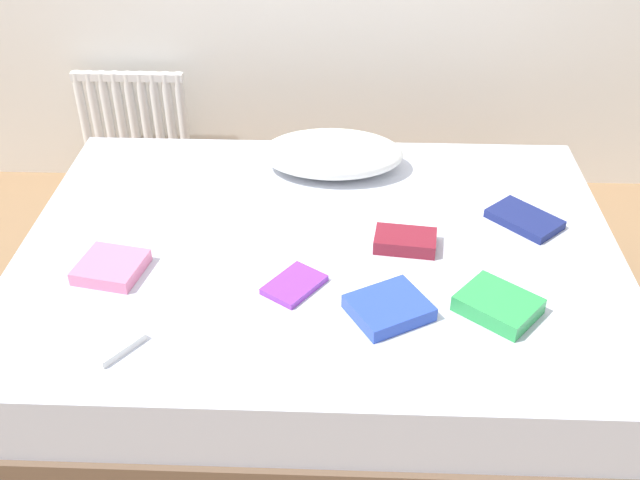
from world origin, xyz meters
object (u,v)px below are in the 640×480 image
textbook_navy (524,219)px  textbook_pink (111,267)px  bed (319,303)px  textbook_blue (389,308)px  textbook_purple (294,285)px  radiator (133,118)px  textbook_green (498,305)px  pillow (332,154)px  textbook_white (101,335)px  textbook_maroon (405,241)px

textbook_navy → textbook_pink: (-1.34, -0.33, 0.01)m
bed → textbook_blue: 0.49m
textbook_pink → textbook_blue: bearing=0.4°
textbook_purple → textbook_pink: size_ratio=0.94×
radiator → textbook_navy: 1.94m
textbook_purple → textbook_pink: 0.58m
textbook_navy → textbook_blue: (-0.48, -0.50, 0.01)m
radiator → textbook_navy: radiator is taller
radiator → textbook_purple: (0.86, -1.43, 0.15)m
textbook_purple → textbook_green: (0.60, -0.09, 0.02)m
bed → textbook_pink: size_ratio=10.51×
textbook_pink → pillow: bearing=56.8°
textbook_pink → textbook_white: bearing=-69.2°
textbook_pink → textbook_green: bearing=4.4°
textbook_green → textbook_maroon: bearing=167.8°
textbook_green → radiator: bearing=173.4°
textbook_navy → textbook_blue: textbook_blue is taller
textbook_navy → bed: bearing=-121.5°
bed → textbook_purple: textbook_purple is taller
bed → textbook_pink: 0.72m
bed → textbook_purple: (-0.07, -0.23, 0.26)m
textbook_white → textbook_blue: (0.80, 0.13, 0.01)m
radiator → textbook_white: size_ratio=2.43×
radiator → textbook_blue: bearing=-53.5°
textbook_purple → textbook_navy: size_ratio=0.77×
bed → textbook_navy: size_ratio=8.59×
pillow → textbook_blue: 0.87m
textbook_purple → textbook_white: 0.58m
radiator → pillow: 1.21m
pillow → textbook_navy: bearing=-27.6°
bed → textbook_green: (0.53, -0.32, 0.28)m
radiator → textbook_white: (0.34, -1.68, 0.15)m
textbook_white → textbook_green: size_ratio=1.00×
bed → textbook_maroon: size_ratio=10.07×
radiator → textbook_maroon: radiator is taller
pillow → textbook_navy: size_ratio=2.30×
pillow → textbook_pink: size_ratio=2.82×
pillow → textbook_purple: pillow is taller
textbook_purple → textbook_green: 0.60m
textbook_blue → textbook_pink: bearing=139.2°
textbook_blue → textbook_pink: (-0.85, 0.17, -0.00)m
textbook_purple → textbook_blue: textbook_blue is taller
textbook_navy → textbook_pink: size_ratio=1.22×
bed → textbook_white: bearing=-140.9°
bed → textbook_navy: textbook_navy is taller
textbook_navy → textbook_green: bearing=-63.0°
textbook_white → textbook_maroon: bearing=64.6°
radiator → textbook_maroon: 1.72m
pillow → textbook_white: bearing=-122.4°
textbook_navy → radiator: bearing=-166.6°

